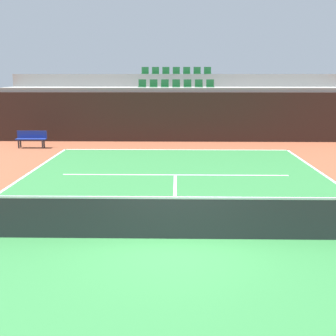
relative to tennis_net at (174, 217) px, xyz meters
The scene contains 12 objects.
ground_plane 0.51m from the tennis_net, ahead, with size 80.00×80.00×0.00m, color brown.
court_surface 0.50m from the tennis_net, ahead, with size 11.00×24.00×0.01m, color #2D7238.
baseline_far 11.96m from the tennis_net, 90.00° to the left, with size 11.00×0.10×0.00m, color white.
service_line_far 6.42m from the tennis_net, 90.00° to the left, with size 8.26×0.10×0.00m, color white.
centre_service_line 3.24m from the tennis_net, 90.00° to the left, with size 0.10×6.40×0.00m, color white.
back_wall 14.87m from the tennis_net, 90.00° to the left, with size 19.62×0.30×2.68m, color black.
stands_tier_lower 16.23m from the tennis_net, 90.00° to the left, with size 19.62×2.40×2.92m, color #9E9E99.
stands_tier_upper 18.65m from the tennis_net, 90.00° to the left, with size 19.62×2.40×3.66m, color #9E9E99.
seating_row_lower 16.49m from the tennis_net, 90.00° to the left, with size 4.33×0.44×0.44m.
seating_row_upper 18.98m from the tennis_net, 90.00° to the left, with size 4.33×0.44×0.44m.
tennis_net is the anchor object (origin of this frame).
player_bench 14.45m from the tennis_net, 120.17° to the left, with size 1.50×0.40×0.85m.
Camera 1 is at (0.05, -9.26, 3.58)m, focal length 46.96 mm.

